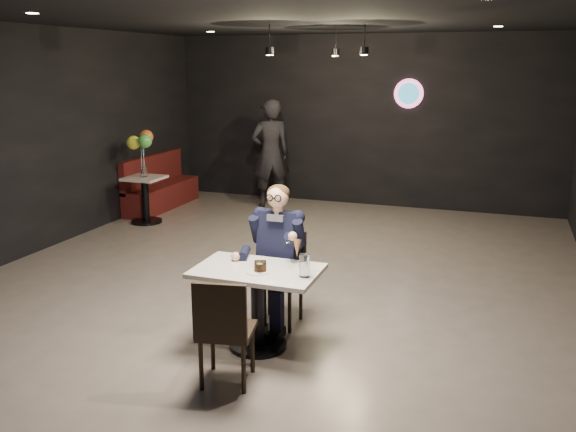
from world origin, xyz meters
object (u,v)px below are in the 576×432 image
at_px(chair_far, 279,279).
at_px(side_table, 146,201).
at_px(passerby, 270,153).
at_px(balloon_vase, 144,172).
at_px(chair_near, 227,328).
at_px(booth_bench, 161,182).
at_px(sundae_glass, 304,266).
at_px(seated_man, 279,254).
at_px(main_table, 258,308).

xyz_separation_m(chair_far, side_table, (-3.39, 2.98, -0.11)).
bearing_deg(chair_far, passerby, 112.00).
bearing_deg(side_table, balloon_vase, 0.00).
distance_m(side_table, passerby, 2.38).
height_order(chair_near, booth_bench, booth_bench).
distance_m(chair_far, side_table, 4.51).
relative_size(chair_near, sundae_glass, 4.66).
xyz_separation_m(seated_man, sundae_glass, (0.46, -0.61, 0.13)).
relative_size(main_table, balloon_vase, 7.05).
bearing_deg(main_table, seated_man, 90.00).
bearing_deg(main_table, balloon_vase, 133.87).
relative_size(booth_bench, passerby, 0.98).
xyz_separation_m(main_table, passerby, (-1.92, 5.29, 0.58)).
distance_m(main_table, chair_far, 0.56).
xyz_separation_m(chair_far, booth_bench, (-3.69, 3.98, 0.01)).
height_order(chair_far, balloon_vase, chair_far).
bearing_deg(passerby, seated_man, 77.35).
xyz_separation_m(sundae_glass, balloon_vase, (-3.85, 3.58, -0.02)).
bearing_deg(side_table, booth_bench, 106.70).
relative_size(seated_man, passerby, 0.75).
relative_size(main_table, chair_near, 1.20).
bearing_deg(balloon_vase, sundae_glass, -42.98).
height_order(side_table, passerby, passerby).
relative_size(main_table, passerby, 0.58).
bearing_deg(booth_bench, sundae_glass, -47.87).
xyz_separation_m(main_table, seated_man, (-0.00, 0.55, 0.34)).
relative_size(side_table, balloon_vase, 4.53).
bearing_deg(booth_bench, side_table, -73.30).
bearing_deg(booth_bench, seated_man, -47.14).
distance_m(chair_far, booth_bench, 5.42).
height_order(chair_far, chair_near, same).
height_order(sundae_glass, side_table, sundae_glass).
xyz_separation_m(seated_man, booth_bench, (-3.69, 3.98, -0.25)).
height_order(side_table, balloon_vase, balloon_vase).
distance_m(sundae_glass, side_table, 5.28).
height_order(seated_man, balloon_vase, seated_man).
bearing_deg(main_table, chair_near, -90.00).
relative_size(balloon_vase, passerby, 0.08).
distance_m(seated_man, passerby, 5.12).
bearing_deg(booth_bench, passerby, 23.44).
height_order(main_table, seated_man, seated_man).
height_order(booth_bench, balloon_vase, booth_bench).
height_order(main_table, side_table, main_table).
bearing_deg(seated_man, chair_near, -90.00).
distance_m(main_table, balloon_vase, 4.91).
height_order(sundae_glass, passerby, passerby).
relative_size(seated_man, balloon_vase, 9.22).
xyz_separation_m(side_table, balloon_vase, (0.00, 0.00, 0.47)).
relative_size(main_table, seated_man, 0.76).
height_order(chair_near, balloon_vase, chair_near).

